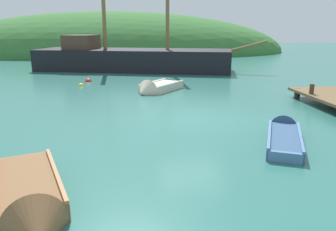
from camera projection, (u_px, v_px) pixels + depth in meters
ground_plane at (192, 118)px, 12.68m from camera, size 120.00×120.00×0.00m
shore_hill at (114, 53)px, 44.84m from camera, size 46.94×21.05×10.82m
sailing_ship at (132, 63)px, 26.60m from camera, size 17.95×8.03×10.77m
rowboat_near_dock at (284, 136)px, 10.30m from camera, size 2.34×3.68×0.89m
rowboat_outer_left at (31, 202)px, 6.38m from camera, size 2.31×3.82×1.15m
rowboat_outer_right at (156, 89)px, 17.87m from camera, size 3.03×3.33×1.23m
buoy_red at (88, 82)px, 21.14m from camera, size 0.43×0.43×0.43m
buoy_yellow at (81, 86)px, 19.61m from camera, size 0.33×0.33×0.33m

